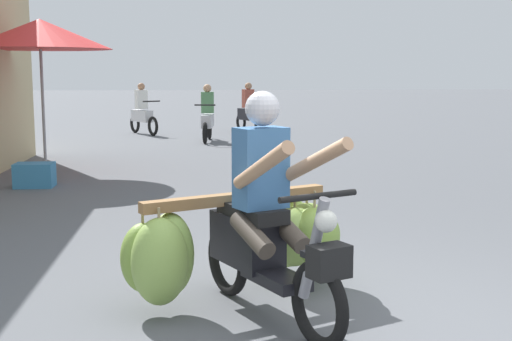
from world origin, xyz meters
The scene contains 7 objects.
ground_plane centered at (0.00, 0.00, 0.00)m, with size 120.00×120.00×0.00m, color #56595E.
motorbike_main_loaded centered at (-0.75, 0.81, 0.50)m, with size 1.81×2.00×1.58m.
motorbike_distant_ahead_left centered at (-2.68, 14.87, 0.57)m, with size 0.93×1.43×1.40m.
motorbike_distant_ahead_right centered at (-0.93, 12.78, 0.57)m, with size 0.50×1.62×1.40m.
motorbike_distant_far_ahead centered at (0.28, 15.23, 0.57)m, with size 0.81×1.51×1.40m.
market_umbrella_near_shop centered at (-3.76, 7.68, 2.32)m, with size 2.37×2.37×2.57m.
produce_crate centered at (-3.60, 6.18, 0.18)m, with size 0.56×0.40×0.36m, color teal.
Camera 1 is at (-1.16, -4.14, 1.71)m, focal length 48.05 mm.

